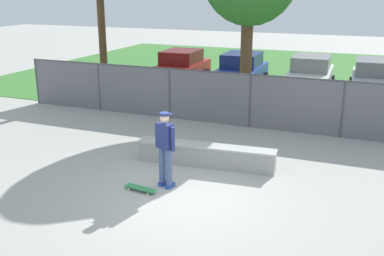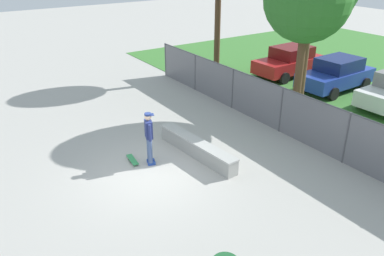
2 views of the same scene
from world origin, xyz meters
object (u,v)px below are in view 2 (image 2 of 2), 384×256
(concrete_ledge, at_px, (197,148))
(skateboard, at_px, (132,160))
(car_blue, at_px, (336,74))
(car_red, at_px, (290,61))
(skateboarder, at_px, (149,136))

(concrete_ledge, height_order, skateboard, concrete_ledge)
(skateboard, xyz_separation_m, car_blue, (-1.02, 11.87, 0.77))
(car_red, relative_size, car_blue, 1.00)
(concrete_ledge, bearing_deg, car_red, 117.03)
(car_red, bearing_deg, car_blue, 2.75)
(skateboarder, bearing_deg, skateboard, -134.78)
(car_red, bearing_deg, concrete_ledge, -62.97)
(skateboarder, distance_m, car_blue, 11.52)
(skateboarder, relative_size, car_red, 0.43)
(concrete_ledge, relative_size, car_blue, 0.88)
(concrete_ledge, distance_m, car_red, 10.85)
(car_red, distance_m, car_blue, 3.04)
(car_red, xyz_separation_m, car_blue, (3.04, 0.15, 0.00))
(skateboard, relative_size, car_blue, 0.19)
(concrete_ledge, height_order, car_red, car_red)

